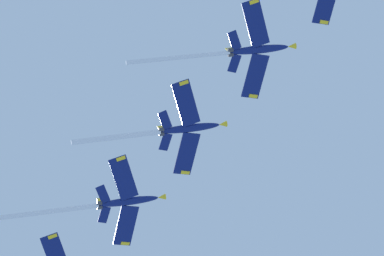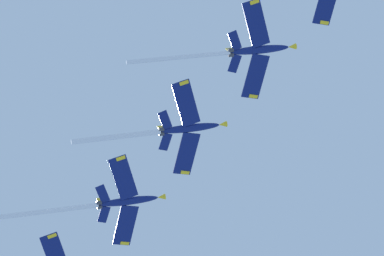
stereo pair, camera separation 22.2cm
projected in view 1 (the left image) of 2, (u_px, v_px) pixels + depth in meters
jet_second at (241, 51)px, 151.34m from camera, size 32.39×19.97×9.86m
jet_third at (170, 130)px, 153.12m from camera, size 29.55×19.94×9.78m
jet_fourth at (106, 204)px, 155.80m from camera, size 32.84×19.95×9.56m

